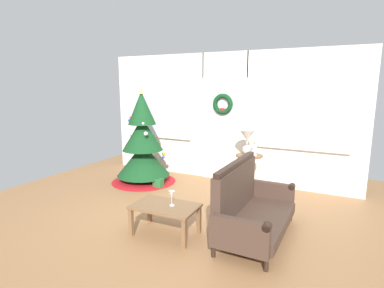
# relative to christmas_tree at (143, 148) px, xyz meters

# --- Properties ---
(ground_plane) EXTENTS (6.76, 6.76, 0.00)m
(ground_plane) POSITION_rel_christmas_tree_xyz_m (1.37, -1.19, -0.69)
(ground_plane) COLOR #996B42
(back_wall_with_door) EXTENTS (5.20, 0.19, 2.55)m
(back_wall_with_door) POSITION_rel_christmas_tree_xyz_m (1.37, 0.89, 0.59)
(back_wall_with_door) COLOR white
(back_wall_with_door) RESTS_ON ground
(christmas_tree) EXTENTS (1.28, 1.28, 1.87)m
(christmas_tree) POSITION_rel_christmas_tree_xyz_m (0.00, 0.00, 0.00)
(christmas_tree) COLOR #4C331E
(christmas_tree) RESTS_ON ground
(settee_sofa) EXTENTS (0.73, 1.52, 0.96)m
(settee_sofa) POSITION_rel_christmas_tree_xyz_m (2.55, -1.25, -0.31)
(settee_sofa) COLOR black
(settee_sofa) RESTS_ON ground
(side_table) EXTENTS (0.50, 0.48, 0.69)m
(side_table) POSITION_rel_christmas_tree_xyz_m (2.07, 0.32, -0.20)
(side_table) COLOR brown
(side_table) RESTS_ON ground
(table_lamp) EXTENTS (0.28, 0.28, 0.44)m
(table_lamp) POSITION_rel_christmas_tree_xyz_m (2.01, 0.36, 0.29)
(table_lamp) COLOR silver
(table_lamp) RESTS_ON side_table
(flower_vase) EXTENTS (0.11, 0.10, 0.35)m
(flower_vase) POSITION_rel_christmas_tree_xyz_m (2.17, 0.26, 0.12)
(flower_vase) COLOR beige
(flower_vase) RESTS_ON side_table
(coffee_table) EXTENTS (0.86, 0.55, 0.40)m
(coffee_table) POSITION_rel_christmas_tree_xyz_m (1.57, -1.72, -0.35)
(coffee_table) COLOR brown
(coffee_table) RESTS_ON ground
(wine_glass) EXTENTS (0.08, 0.08, 0.20)m
(wine_glass) POSITION_rel_christmas_tree_xyz_m (1.66, -1.69, -0.15)
(wine_glass) COLOR silver
(wine_glass) RESTS_ON coffee_table
(gift_box) EXTENTS (0.17, 0.15, 0.17)m
(gift_box) POSITION_rel_christmas_tree_xyz_m (0.47, -0.18, -0.61)
(gift_box) COLOR #266633
(gift_box) RESTS_ON ground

